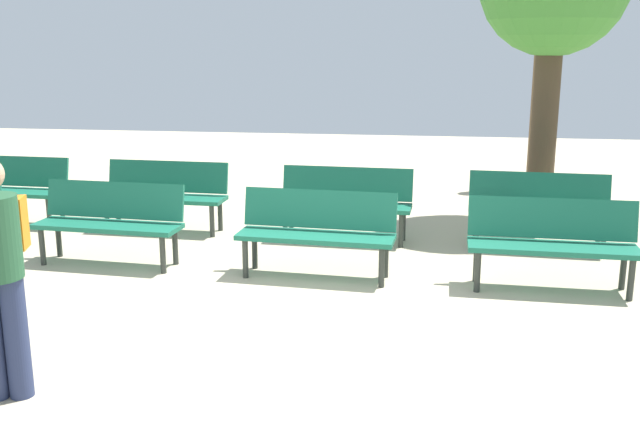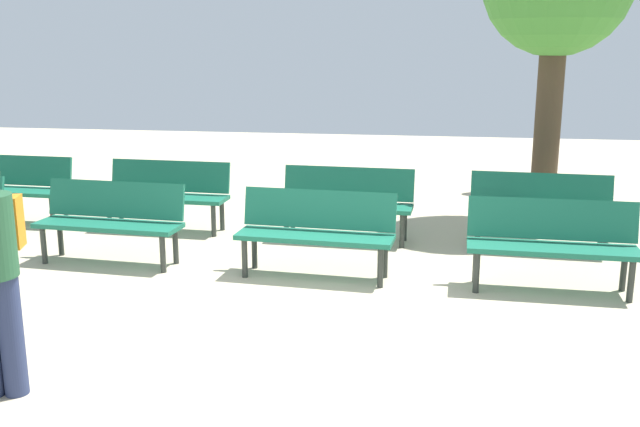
{
  "view_description": "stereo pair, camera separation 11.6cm",
  "coord_description": "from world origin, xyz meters",
  "px_view_note": "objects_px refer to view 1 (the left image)",
  "views": [
    {
      "loc": [
        1.1,
        -5.48,
        2.35
      ],
      "look_at": [
        0.0,
        2.0,
        0.55
      ],
      "focal_mm": 40.35,
      "sensor_mm": 36.0,
      "label": 1
    },
    {
      "loc": [
        1.21,
        -5.46,
        2.35
      ],
      "look_at": [
        0.0,
        2.0,
        0.55
      ],
      "focal_mm": 40.35,
      "sensor_mm": 36.0,
      "label": 2
    }
  ],
  "objects_px": {
    "bench_r1_c0": "(9,185)",
    "bench_r1_c2": "(346,199)",
    "bench_r1_c1": "(165,191)",
    "bench_r0_c2": "(317,228)",
    "bench_r0_c1": "(110,218)",
    "bench_r0_c3": "(552,238)",
    "tree_0": "(540,90)",
    "bench_r1_c3": "(539,206)"
  },
  "relations": [
    {
      "from": "bench_r1_c0",
      "to": "bench_r1_c2",
      "type": "height_order",
      "value": "same"
    },
    {
      "from": "bench_r1_c1",
      "to": "bench_r1_c2",
      "type": "bearing_deg",
      "value": -0.91
    },
    {
      "from": "bench_r0_c2",
      "to": "bench_r1_c1",
      "type": "distance_m",
      "value": 2.7
    },
    {
      "from": "bench_r0_c1",
      "to": "bench_r0_c2",
      "type": "bearing_deg",
      "value": 1.03
    },
    {
      "from": "bench_r0_c3",
      "to": "tree_0",
      "type": "xyz_separation_m",
      "value": [
        0.6,
        5.37,
        1.09
      ]
    },
    {
      "from": "bench_r0_c3",
      "to": "bench_r0_c1",
      "type": "bearing_deg",
      "value": 179.45
    },
    {
      "from": "bench_r1_c3",
      "to": "bench_r0_c3",
      "type": "bearing_deg",
      "value": -90.55
    },
    {
      "from": "bench_r0_c2",
      "to": "bench_r1_c3",
      "type": "relative_size",
      "value": 1.0
    },
    {
      "from": "bench_r0_c1",
      "to": "tree_0",
      "type": "distance_m",
      "value": 7.43
    },
    {
      "from": "bench_r1_c0",
      "to": "bench_r1_c3",
      "type": "bearing_deg",
      "value": 0.16
    },
    {
      "from": "bench_r0_c1",
      "to": "bench_r1_c2",
      "type": "distance_m",
      "value": 2.76
    },
    {
      "from": "bench_r0_c2",
      "to": "bench_r1_c3",
      "type": "bearing_deg",
      "value": 33.92
    },
    {
      "from": "bench_r1_c1",
      "to": "bench_r1_c0",
      "type": "bearing_deg",
      "value": 179.97
    },
    {
      "from": "bench_r0_c2",
      "to": "bench_r1_c1",
      "type": "relative_size",
      "value": 1.01
    },
    {
      "from": "bench_r1_c1",
      "to": "tree_0",
      "type": "height_order",
      "value": "tree_0"
    },
    {
      "from": "tree_0",
      "to": "bench_r1_c1",
      "type": "bearing_deg",
      "value": -143.79
    },
    {
      "from": "bench_r0_c3",
      "to": "tree_0",
      "type": "relative_size",
      "value": 0.51
    },
    {
      "from": "bench_r1_c2",
      "to": "bench_r0_c2",
      "type": "bearing_deg",
      "value": -92.63
    },
    {
      "from": "bench_r1_c2",
      "to": "tree_0",
      "type": "height_order",
      "value": "tree_0"
    },
    {
      "from": "bench_r1_c0",
      "to": "bench_r1_c2",
      "type": "bearing_deg",
      "value": -0.29
    },
    {
      "from": "bench_r0_c1",
      "to": "bench_r0_c3",
      "type": "xyz_separation_m",
      "value": [
        4.6,
        -0.18,
        0.0
      ]
    },
    {
      "from": "bench_r0_c3",
      "to": "tree_0",
      "type": "bearing_deg",
      "value": 85.34
    },
    {
      "from": "bench_r1_c3",
      "to": "tree_0",
      "type": "distance_m",
      "value": 4.1
    },
    {
      "from": "bench_r1_c3",
      "to": "tree_0",
      "type": "relative_size",
      "value": 0.51
    },
    {
      "from": "bench_r0_c3",
      "to": "bench_r1_c1",
      "type": "height_order",
      "value": "same"
    },
    {
      "from": "bench_r0_c1",
      "to": "tree_0",
      "type": "bearing_deg",
      "value": 48.83
    },
    {
      "from": "bench_r0_c3",
      "to": "bench_r1_c1",
      "type": "xyz_separation_m",
      "value": [
        -4.52,
        1.63,
        0.0
      ]
    },
    {
      "from": "bench_r0_c1",
      "to": "bench_r0_c3",
      "type": "height_order",
      "value": "same"
    },
    {
      "from": "bench_r0_c3",
      "to": "bench_r1_c3",
      "type": "xyz_separation_m",
      "value": [
        0.09,
        1.46,
        0.0
      ]
    },
    {
      "from": "bench_r1_c1",
      "to": "bench_r1_c3",
      "type": "distance_m",
      "value": 4.61
    },
    {
      "from": "bench_r0_c3",
      "to": "bench_r1_c0",
      "type": "distance_m",
      "value": 6.93
    },
    {
      "from": "bench_r0_c3",
      "to": "tree_0",
      "type": "height_order",
      "value": "tree_0"
    },
    {
      "from": "bench_r0_c2",
      "to": "bench_r1_c0",
      "type": "height_order",
      "value": "same"
    },
    {
      "from": "bench_r1_c0",
      "to": "bench_r1_c2",
      "type": "xyz_separation_m",
      "value": [
        4.54,
        -0.21,
        0.0
      ]
    },
    {
      "from": "bench_r1_c2",
      "to": "bench_r0_c1",
      "type": "bearing_deg",
      "value": -148.59
    },
    {
      "from": "bench_r0_c1",
      "to": "bench_r1_c2",
      "type": "bearing_deg",
      "value": 32.62
    },
    {
      "from": "bench_r1_c1",
      "to": "tree_0",
      "type": "xyz_separation_m",
      "value": [
        5.11,
        3.74,
        1.09
      ]
    },
    {
      "from": "bench_r1_c3",
      "to": "bench_r1_c0",
      "type": "bearing_deg",
      "value": -179.31
    },
    {
      "from": "bench_r0_c2",
      "to": "bench_r1_c3",
      "type": "xyz_separation_m",
      "value": [
        2.4,
        1.39,
        0.0
      ]
    },
    {
      "from": "bench_r1_c0",
      "to": "bench_r1_c1",
      "type": "distance_m",
      "value": 2.2
    },
    {
      "from": "tree_0",
      "to": "bench_r0_c3",
      "type": "bearing_deg",
      "value": -96.33
    },
    {
      "from": "bench_r0_c2",
      "to": "bench_r1_c1",
      "type": "bearing_deg",
      "value": 148.48
    }
  ]
}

